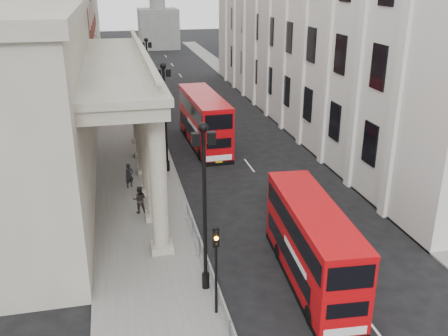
{
  "coord_description": "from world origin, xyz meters",
  "views": [
    {
      "loc": [
        -4.24,
        -16.25,
        14.28
      ],
      "look_at": [
        2.05,
        11.77,
        3.21
      ],
      "focal_mm": 40.0,
      "sensor_mm": 36.0,
      "label": 1
    }
  ],
  "objects_px": {
    "pedestrian_c": "(147,154)",
    "pedestrian_b": "(139,200)",
    "traffic_light": "(216,255)",
    "bus_far": "(204,120)",
    "bus_near": "(312,243)",
    "lamp_post_south": "(204,198)",
    "lamp_post_mid": "(165,111)",
    "lamp_post_north": "(148,73)",
    "pedestrian_a": "(129,176)"
  },
  "relations": [
    {
      "from": "lamp_post_mid",
      "to": "bus_far",
      "type": "xyz_separation_m",
      "value": [
        4.01,
        5.8,
        -2.5
      ]
    },
    {
      "from": "traffic_light",
      "to": "pedestrian_b",
      "type": "distance_m",
      "value": 11.55
    },
    {
      "from": "traffic_light",
      "to": "pedestrian_b",
      "type": "xyz_separation_m",
      "value": [
        -2.67,
        11.05,
        -2.08
      ]
    },
    {
      "from": "lamp_post_north",
      "to": "pedestrian_b",
      "type": "height_order",
      "value": "lamp_post_north"
    },
    {
      "from": "pedestrian_c",
      "to": "lamp_post_mid",
      "type": "bearing_deg",
      "value": -44.88
    },
    {
      "from": "lamp_post_mid",
      "to": "pedestrian_b",
      "type": "relative_size",
      "value": 4.6
    },
    {
      "from": "lamp_post_south",
      "to": "pedestrian_a",
      "type": "distance_m",
      "value": 14.27
    },
    {
      "from": "traffic_light",
      "to": "pedestrian_c",
      "type": "distance_m",
      "value": 20.08
    },
    {
      "from": "pedestrian_a",
      "to": "lamp_post_mid",
      "type": "bearing_deg",
      "value": 13.35
    },
    {
      "from": "lamp_post_south",
      "to": "lamp_post_mid",
      "type": "xyz_separation_m",
      "value": [
        0.0,
        16.0,
        0.0
      ]
    },
    {
      "from": "lamp_post_mid",
      "to": "lamp_post_south",
      "type": "bearing_deg",
      "value": -90.0
    },
    {
      "from": "traffic_light",
      "to": "bus_near",
      "type": "relative_size",
      "value": 0.45
    },
    {
      "from": "bus_near",
      "to": "pedestrian_c",
      "type": "relative_size",
      "value": 5.84
    },
    {
      "from": "bus_near",
      "to": "pedestrian_a",
      "type": "xyz_separation_m",
      "value": [
        -8.24,
        13.73,
        -1.13
      ]
    },
    {
      "from": "lamp_post_mid",
      "to": "lamp_post_north",
      "type": "relative_size",
      "value": 1.0
    },
    {
      "from": "lamp_post_mid",
      "to": "traffic_light",
      "type": "relative_size",
      "value": 1.93
    },
    {
      "from": "lamp_post_south",
      "to": "traffic_light",
      "type": "distance_m",
      "value": 2.71
    },
    {
      "from": "lamp_post_mid",
      "to": "pedestrian_c",
      "type": "distance_m",
      "value": 4.62
    },
    {
      "from": "lamp_post_north",
      "to": "bus_near",
      "type": "bearing_deg",
      "value": -80.82
    },
    {
      "from": "bus_near",
      "to": "lamp_post_south",
      "type": "bearing_deg",
      "value": -179.86
    },
    {
      "from": "bus_near",
      "to": "lamp_post_north",
      "type": "bearing_deg",
      "value": 103.17
    },
    {
      "from": "lamp_post_mid",
      "to": "pedestrian_b",
      "type": "distance_m",
      "value": 8.38
    },
    {
      "from": "lamp_post_south",
      "to": "pedestrian_a",
      "type": "relative_size",
      "value": 4.78
    },
    {
      "from": "lamp_post_mid",
      "to": "pedestrian_b",
      "type": "bearing_deg",
      "value": -110.22
    },
    {
      "from": "lamp_post_north",
      "to": "pedestrian_a",
      "type": "height_order",
      "value": "lamp_post_north"
    },
    {
      "from": "lamp_post_south",
      "to": "lamp_post_mid",
      "type": "height_order",
      "value": "same"
    },
    {
      "from": "traffic_light",
      "to": "bus_far",
      "type": "height_order",
      "value": "bus_far"
    },
    {
      "from": "pedestrian_b",
      "to": "pedestrian_c",
      "type": "height_order",
      "value": "pedestrian_b"
    },
    {
      "from": "lamp_post_north",
      "to": "bus_far",
      "type": "bearing_deg",
      "value": -68.55
    },
    {
      "from": "lamp_post_mid",
      "to": "pedestrian_c",
      "type": "relative_size",
      "value": 5.09
    },
    {
      "from": "lamp_post_north",
      "to": "traffic_light",
      "type": "bearing_deg",
      "value": -89.83
    },
    {
      "from": "lamp_post_mid",
      "to": "pedestrian_a",
      "type": "bearing_deg",
      "value": -139.03
    },
    {
      "from": "bus_far",
      "to": "pedestrian_a",
      "type": "xyz_separation_m",
      "value": [
        -7.02,
        -8.41,
        -1.42
      ]
    },
    {
      "from": "lamp_post_south",
      "to": "bus_far",
      "type": "height_order",
      "value": "lamp_post_south"
    },
    {
      "from": "lamp_post_mid",
      "to": "bus_near",
      "type": "xyz_separation_m",
      "value": [
        5.23,
        -16.35,
        -2.79
      ]
    },
    {
      "from": "bus_far",
      "to": "pedestrian_b",
      "type": "xyz_separation_m",
      "value": [
        -6.58,
        -12.77,
        -1.39
      ]
    },
    {
      "from": "bus_near",
      "to": "pedestrian_c",
      "type": "distance_m",
      "value": 19.45
    },
    {
      "from": "bus_near",
      "to": "pedestrian_b",
      "type": "relative_size",
      "value": 5.28
    },
    {
      "from": "lamp_post_south",
      "to": "pedestrian_b",
      "type": "relative_size",
      "value": 4.6
    },
    {
      "from": "traffic_light",
      "to": "bus_near",
      "type": "xyz_separation_m",
      "value": [
        5.13,
        1.67,
        -0.98
      ]
    },
    {
      "from": "pedestrian_a",
      "to": "pedestrian_c",
      "type": "bearing_deg",
      "value": 42.97
    },
    {
      "from": "lamp_post_south",
      "to": "bus_far",
      "type": "bearing_deg",
      "value": 79.58
    },
    {
      "from": "lamp_post_south",
      "to": "bus_near",
      "type": "distance_m",
      "value": 5.94
    },
    {
      "from": "pedestrian_b",
      "to": "pedestrian_c",
      "type": "xyz_separation_m",
      "value": [
        1.14,
        8.86,
        -0.09
      ]
    },
    {
      "from": "lamp_post_north",
      "to": "pedestrian_c",
      "type": "xyz_separation_m",
      "value": [
        -1.43,
        -14.11,
        -3.97
      ]
    },
    {
      "from": "lamp_post_mid",
      "to": "lamp_post_north",
      "type": "height_order",
      "value": "same"
    },
    {
      "from": "lamp_post_mid",
      "to": "traffic_light",
      "type": "xyz_separation_m",
      "value": [
        0.1,
        -18.02,
        -1.8
      ]
    },
    {
      "from": "lamp_post_south",
      "to": "pedestrian_a",
      "type": "height_order",
      "value": "lamp_post_south"
    },
    {
      "from": "bus_near",
      "to": "pedestrian_a",
      "type": "height_order",
      "value": "bus_near"
    },
    {
      "from": "pedestrian_c",
      "to": "pedestrian_b",
      "type": "bearing_deg",
      "value": -89.33
    }
  ]
}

